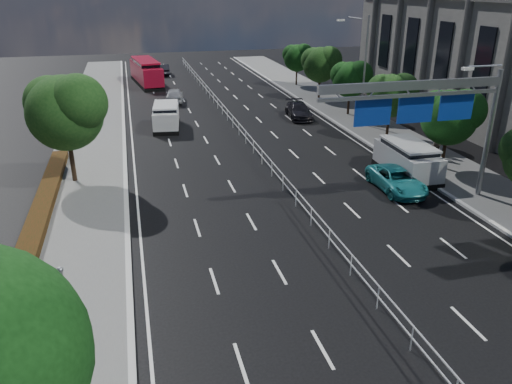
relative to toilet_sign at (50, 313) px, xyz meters
name	(u,v)px	position (x,y,z in m)	size (l,w,h in m)	color
ground	(398,336)	(10.95, 0.00, -2.94)	(160.00, 160.00, 0.00)	black
kerb_near	(133,381)	(1.95, 0.00, -2.87)	(0.25, 140.00, 0.15)	silver
median_fence	(248,140)	(10.95, 22.50, -2.42)	(0.05, 85.00, 1.02)	silver
hedge_near	(11,301)	(-2.35, 5.00, -2.58)	(1.00, 36.00, 0.44)	black
toilet_sign	(50,313)	(0.00, 0.00, 0.00)	(1.62, 0.18, 4.34)	gray
overhead_gantry	(430,103)	(17.69, 10.05, 2.66)	(10.24, 0.38, 7.45)	gray
streetlight_far	(362,64)	(21.46, 26.00, 2.27)	(2.78, 2.40, 9.00)	gray
near_tree_back	(65,109)	(-0.99, 17.97, 1.67)	(4.84, 4.51, 6.69)	black
far_tree_d	(450,114)	(22.20, 14.48, 0.74)	(3.85, 3.59, 5.34)	black
far_tree_e	(392,93)	(22.20, 21.98, 0.61)	(3.63, 3.38, 5.13)	black
far_tree_f	(351,77)	(22.20, 29.48, 0.55)	(3.52, 3.28, 5.02)	black
far_tree_g	(321,63)	(22.20, 36.98, 0.81)	(3.96, 3.69, 5.45)	black
far_tree_h	(297,56)	(22.20, 44.48, 0.48)	(3.41, 3.18, 4.91)	black
white_minivan	(166,116)	(5.51, 29.20, -1.93)	(2.61, 4.98, 2.07)	black
red_bus	(146,71)	(4.90, 49.90, -1.40)	(3.64, 10.11, 2.95)	black
near_car_silver	(174,95)	(7.16, 39.19, -2.23)	(1.70, 4.22, 1.44)	#999BA0
near_car_dark	(163,69)	(7.43, 56.43, -2.26)	(1.45, 4.16, 1.37)	black
silver_minivan	(407,160)	(19.25, 14.00, -1.87)	(2.36, 5.33, 2.19)	black
parked_car_teal	(397,180)	(17.45, 12.00, -2.30)	(2.15, 4.66, 1.30)	#1C797F
parked_car_dark	(299,110)	(17.45, 29.81, -2.27)	(1.89, 4.65, 1.35)	black
pedestrian_a	(437,142)	(23.36, 17.14, -1.90)	(0.66, 0.43, 1.80)	gray
pedestrian_b	(436,146)	(22.89, 16.46, -2.01)	(0.77, 0.60, 1.59)	gray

